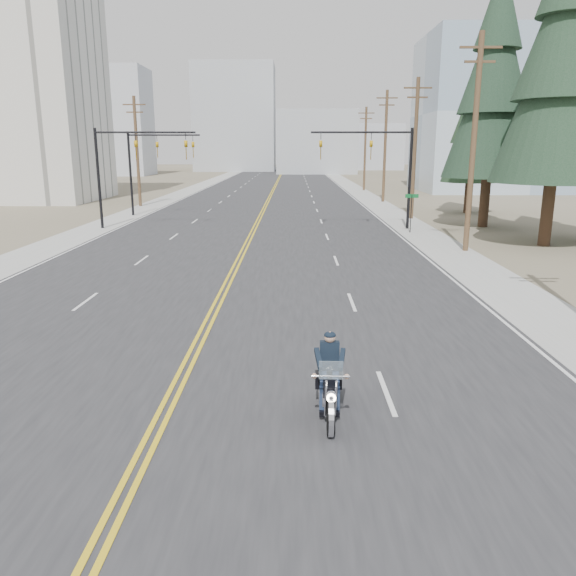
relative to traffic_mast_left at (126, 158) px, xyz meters
The scene contains 25 objects.
ground_plane 33.60m from the traffic_mast_left, 74.33° to the right, with size 400.00×400.00×0.00m, color #776D56.
road 39.36m from the traffic_mast_left, 76.71° to the left, with size 20.00×200.00×0.01m, color #303033.
sidewalk_left 38.40m from the traffic_mast_left, 93.80° to the left, with size 3.00×200.00×0.01m, color #A5A5A0.
sidewalk_right 43.45m from the traffic_mast_left, 61.68° to the left, with size 3.00×200.00×0.01m, color #A5A5A0.
traffic_mast_left is the anchor object (origin of this frame).
traffic_mast_right 17.95m from the traffic_mast_left, ahead, with size 7.10×0.26×7.00m.
traffic_mast_far 8.01m from the traffic_mast_left, 92.40° to the left, with size 6.10×0.26×7.00m.
street_sign 20.12m from the traffic_mast_left, ahead, with size 0.90×0.06×2.62m.
utility_pole_b 23.31m from the traffic_mast_left, 22.74° to the right, with size 2.20×0.30×11.50m.
utility_pole_c 22.31m from the traffic_mast_left, 15.61° to the left, with size 2.20×0.30×11.00m.
utility_pole_d 30.06m from the traffic_mast_left, 44.36° to the left, with size 2.20×0.30×11.50m.
utility_pole_e 43.66m from the traffic_mast_left, 60.53° to the left, with size 2.20×0.30×11.00m.
utility_pole_left 16.39m from the traffic_mast_left, 102.42° to the left, with size 2.20×0.30×10.50m.
apartment_block 31.50m from the traffic_mast_left, 129.59° to the left, with size 18.00×14.00×30.00m, color silver.
glass_building 56.11m from the traffic_mast_left, 42.84° to the left, with size 24.00×16.00×20.00m, color #9EB5CC.
haze_bldg_a 87.20m from the traffic_mast_left, 107.41° to the left, with size 14.00×12.00×22.00m, color #B7BCC6.
haze_bldg_b 94.56m from the traffic_mast_left, 79.66° to the left, with size 18.00×14.00×14.00m, color #ADB2B7.
haze_bldg_c 92.19m from the traffic_mast_left, 57.88° to the left, with size 16.00×12.00×18.00m, color #B7BCC6.
haze_bldg_d 108.34m from the traffic_mast_left, 91.60° to the left, with size 20.00×15.00×26.00m, color #ADB2B7.
haze_bldg_e 122.80m from the traffic_mast_left, 73.94° to the left, with size 14.00×14.00×12.00m, color #B7BCC6.
haze_bldg_f 106.28m from the traffic_mast_left, 112.71° to the left, with size 12.00×12.00×16.00m, color #ADB2B7.
motorcyclist 32.00m from the traffic_mast_left, 66.70° to the right, with size 0.99×2.32×1.81m, color black, non-canonical shape.
conifer_near 28.19m from the traffic_mast_left, 14.96° to the right, with size 6.99×6.99×18.50m.
conifer_tall 26.32m from the traffic_mast_left, ahead, with size 6.46×6.46×17.94m.
conifer_far 29.48m from the traffic_mast_left, 20.84° to the left, with size 5.09×5.09×13.64m.
Camera 1 is at (2.80, -8.25, 5.61)m, focal length 35.00 mm.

